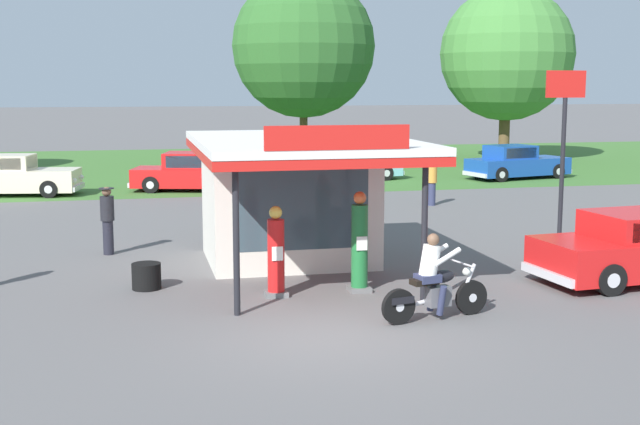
# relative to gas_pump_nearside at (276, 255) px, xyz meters

# --- Properties ---
(ground_plane) EXTENTS (300.00, 300.00, 0.00)m
(ground_plane) POSITION_rel_gas_pump_nearside_xyz_m (0.40, -2.66, -0.83)
(ground_plane) COLOR #5B5959
(grass_verge_strip) EXTENTS (120.00, 24.00, 0.01)m
(grass_verge_strip) POSITION_rel_gas_pump_nearside_xyz_m (0.40, 27.34, -0.82)
(grass_verge_strip) COLOR #3D6B2D
(grass_verge_strip) RESTS_ON ground
(service_station_kiosk) EXTENTS (4.50, 6.86, 3.48)m
(service_station_kiosk) POSITION_rel_gas_pump_nearside_xyz_m (0.86, 2.96, 0.93)
(service_station_kiosk) COLOR silver
(service_station_kiosk) RESTS_ON ground
(gas_pump_nearside) EXTENTS (0.44, 0.44, 1.82)m
(gas_pump_nearside) POSITION_rel_gas_pump_nearside_xyz_m (0.00, 0.00, 0.00)
(gas_pump_nearside) COLOR slate
(gas_pump_nearside) RESTS_ON ground
(gas_pump_offside) EXTENTS (0.44, 0.44, 2.06)m
(gas_pump_offside) POSITION_rel_gas_pump_nearside_xyz_m (1.72, 0.00, 0.12)
(gas_pump_offside) COLOR slate
(gas_pump_offside) RESTS_ON ground
(motorcycle_with_rider) EXTENTS (2.16, 0.76, 1.58)m
(motorcycle_with_rider) POSITION_rel_gas_pump_nearside_xyz_m (2.48, -2.29, -0.17)
(motorcycle_with_rider) COLOR black
(motorcycle_with_rider) RESTS_ON ground
(parked_car_back_row_far_left) EXTENTS (5.10, 2.79, 1.51)m
(parked_car_back_row_far_left) POSITION_rel_gas_pump_nearside_xyz_m (14.09, 18.46, -0.14)
(parked_car_back_row_far_left) COLOR #19479E
(parked_car_back_row_far_left) RESTS_ON ground
(parked_car_back_row_centre_left) EXTENTS (5.72, 2.94, 1.46)m
(parked_car_back_row_centre_left) POSITION_rel_gas_pump_nearside_xyz_m (6.28, 19.52, -0.15)
(parked_car_back_row_centre_left) COLOR #7AC6D1
(parked_car_back_row_centre_left) RESTS_ON ground
(parked_car_back_row_far_right) EXTENTS (5.61, 3.11, 1.52)m
(parked_car_back_row_far_right) POSITION_rel_gas_pump_nearside_xyz_m (-0.18, 17.30, -0.13)
(parked_car_back_row_far_right) COLOR red
(parked_car_back_row_far_right) RESTS_ON ground
(parked_car_back_row_right) EXTENTS (5.78, 2.64, 1.55)m
(parked_car_back_row_right) POSITION_rel_gas_pump_nearside_xyz_m (-7.51, 17.40, -0.11)
(parked_car_back_row_right) COLOR beige
(parked_car_back_row_right) RESTS_ON ground
(bystander_admiring_sedan) EXTENTS (0.37, 0.37, 1.69)m
(bystander_admiring_sedan) POSITION_rel_gas_pump_nearside_xyz_m (-3.38, 5.00, 0.08)
(bystander_admiring_sedan) COLOR black
(bystander_admiring_sedan) RESTS_ON ground
(bystander_leaning_by_kiosk) EXTENTS (0.34, 0.34, 1.59)m
(bystander_leaning_by_kiosk) POSITION_rel_gas_pump_nearside_xyz_m (7.46, 11.32, 0.01)
(bystander_leaning_by_kiosk) COLOR #2D3351
(bystander_leaning_by_kiosk) RESTS_ON ground
(tree_oak_far_right) EXTENTS (7.29, 7.29, 9.48)m
(tree_oak_far_right) POSITION_rel_gas_pump_nearside_xyz_m (17.44, 27.00, 5.00)
(tree_oak_far_right) COLOR brown
(tree_oak_far_right) RESTS_ON ground
(tree_oak_far_left) EXTENTS (7.54, 7.54, 9.96)m
(tree_oak_far_left) POSITION_rel_gas_pump_nearside_xyz_m (6.26, 27.84, 5.36)
(tree_oak_far_left) COLOR brown
(tree_oak_far_left) RESTS_ON ground
(roadside_pole_sign) EXTENTS (1.10, 0.12, 4.55)m
(roadside_pole_sign) POSITION_rel_gas_pump_nearside_xyz_m (8.37, 3.99, 2.30)
(roadside_pole_sign) COLOR black
(roadside_pole_sign) RESTS_ON ground
(spare_tire_stack) EXTENTS (0.60, 0.60, 0.54)m
(spare_tire_stack) POSITION_rel_gas_pump_nearside_xyz_m (-2.52, 1.16, -0.56)
(spare_tire_stack) COLOR black
(spare_tire_stack) RESTS_ON ground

